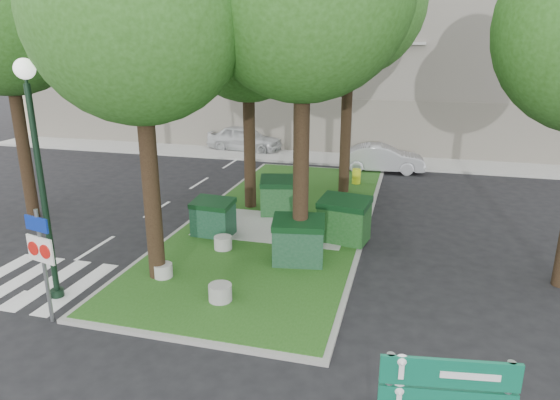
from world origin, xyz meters
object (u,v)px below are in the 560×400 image
(car_white, at_px, (245,138))
(tree_median_mid, at_px, (250,19))
(dumpster_b, at_px, (281,196))
(bollard_right, at_px, (220,292))
(bollard_mid, at_px, (223,243))
(dumpster_d, at_px, (344,220))
(traffic_sign_pole, at_px, (42,251))
(car_silver, at_px, (382,158))
(bollard_left, at_px, (163,270))
(litter_bin, at_px, (356,176))
(dumpster_c, at_px, (298,241))
(street_lamp, at_px, (37,155))
(dumpster_a, at_px, (213,217))

(car_white, bearing_deg, tree_median_mid, -152.89)
(dumpster_b, distance_m, bollard_right, 6.79)
(bollard_mid, bearing_deg, dumpster_d, 25.63)
(dumpster_d, bearing_deg, dumpster_b, 152.00)
(traffic_sign_pole, bearing_deg, car_silver, 82.73)
(bollard_left, distance_m, bollard_right, 2.14)
(dumpster_d, distance_m, litter_bin, 7.02)
(dumpster_c, bearing_deg, bollard_left, -159.61)
(litter_bin, relative_size, street_lamp, 0.11)
(dumpster_d, relative_size, traffic_sign_pole, 0.63)
(street_lamp, bearing_deg, dumpster_d, 39.84)
(tree_median_mid, relative_size, bollard_left, 19.63)
(dumpster_a, xyz_separation_m, litter_bin, (3.80, 7.61, -0.26))
(bollard_right, bearing_deg, tree_median_mid, 101.91)
(dumpster_a, bearing_deg, car_white, 108.60)
(bollard_mid, distance_m, traffic_sign_pole, 5.53)
(dumpster_c, bearing_deg, car_silver, 73.52)
(dumpster_d, height_order, traffic_sign_pole, traffic_sign_pole)
(street_lamp, bearing_deg, dumpster_c, 31.85)
(car_silver, bearing_deg, street_lamp, 149.64)
(litter_bin, relative_size, car_silver, 0.16)
(bollard_right, xyz_separation_m, litter_bin, (1.93, 11.72, 0.13))
(street_lamp, relative_size, car_white, 1.29)
(dumpster_a, xyz_separation_m, traffic_sign_pole, (-1.62, -5.85, 1.04))
(bollard_right, height_order, bollard_mid, bollard_right)
(bollard_left, height_order, bollard_mid, bollard_mid)
(tree_median_mid, height_order, car_silver, tree_median_mid)
(bollard_left, bearing_deg, car_white, 101.65)
(litter_bin, relative_size, car_white, 0.15)
(bollard_right, distance_m, street_lamp, 5.38)
(litter_bin, distance_m, car_white, 9.61)
(dumpster_b, bearing_deg, litter_bin, 52.46)
(dumpster_b, relative_size, bollard_mid, 3.10)
(dumpster_c, bearing_deg, litter_bin, 76.89)
(traffic_sign_pole, xyz_separation_m, car_silver, (6.34, 16.49, -1.07))
(dumpster_b, xyz_separation_m, traffic_sign_pole, (-3.22, -8.50, 0.96))
(tree_median_mid, bearing_deg, litter_bin, 51.12)
(bollard_left, bearing_deg, car_silver, 70.90)
(litter_bin, bearing_deg, tree_median_mid, -128.88)
(dumpster_c, relative_size, bollard_mid, 2.91)
(dumpster_a, relative_size, car_silver, 0.33)
(tree_median_mid, relative_size, bollard_right, 17.29)
(dumpster_d, xyz_separation_m, bollard_left, (-4.33, -3.91, -0.51))
(bollard_mid, height_order, street_lamp, street_lamp)
(dumpster_c, xyz_separation_m, street_lamp, (-5.48, -3.41, 2.90))
(bollard_right, distance_m, car_silver, 15.04)
(dumpster_d, relative_size, car_silver, 0.41)
(car_white, distance_m, car_silver, 8.88)
(tree_median_mid, xyz_separation_m, dumpster_c, (2.89, -4.69, -6.20))
(dumpster_b, xyz_separation_m, bollard_mid, (-0.85, -3.71, -0.48))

